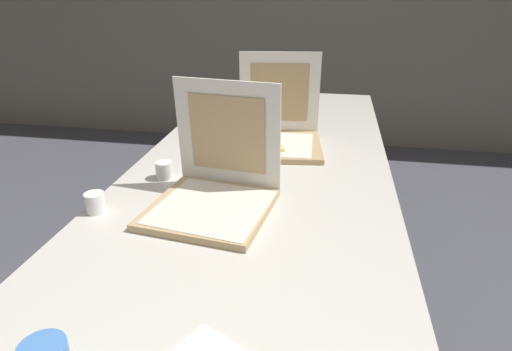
# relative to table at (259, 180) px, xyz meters

# --- Properties ---
(table) EXTENTS (0.95, 2.46, 0.74)m
(table) POSITION_rel_table_xyz_m (0.00, 0.00, 0.00)
(table) COLOR beige
(table) RESTS_ON ground
(pizza_box_front) EXTENTS (0.39, 0.39, 0.37)m
(pizza_box_front) POSITION_rel_table_xyz_m (-0.09, -0.30, 0.10)
(pizza_box_front) COLOR tan
(pizza_box_front) RESTS_ON table
(pizza_box_middle) EXTENTS (0.38, 0.39, 0.37)m
(pizza_box_middle) POSITION_rel_table_xyz_m (0.04, 0.26, 0.10)
(pizza_box_middle) COLOR tan
(pizza_box_middle) RESTS_ON table
(cup_white_near_center) EXTENTS (0.06, 0.06, 0.06)m
(cup_white_near_center) POSITION_rel_table_xyz_m (-0.31, -0.13, 0.07)
(cup_white_near_center) COLOR white
(cup_white_near_center) RESTS_ON table
(cup_white_far) EXTENTS (0.06, 0.06, 0.06)m
(cup_white_far) POSITION_rel_table_xyz_m (-0.25, 0.42, 0.07)
(cup_white_far) COLOR white
(cup_white_far) RESTS_ON table
(cup_white_near_left) EXTENTS (0.06, 0.06, 0.06)m
(cup_white_near_left) POSITION_rel_table_xyz_m (-0.43, -0.40, 0.07)
(cup_white_near_left) COLOR white
(cup_white_near_left) RESTS_ON table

